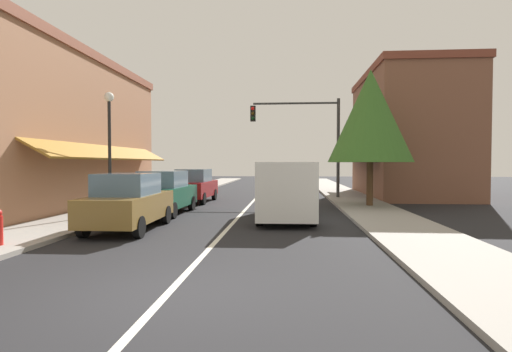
% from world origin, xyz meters
% --- Properties ---
extents(ground_plane, '(80.00, 80.00, 0.00)m').
position_xyz_m(ground_plane, '(0.00, 18.00, 0.00)').
color(ground_plane, black).
extents(sidewalk_left, '(2.60, 56.00, 0.12)m').
position_xyz_m(sidewalk_left, '(-5.50, 18.00, 0.06)').
color(sidewalk_left, gray).
rests_on(sidewalk_left, ground).
extents(sidewalk_right, '(2.60, 56.00, 0.12)m').
position_xyz_m(sidewalk_right, '(5.50, 18.00, 0.06)').
color(sidewalk_right, gray).
rests_on(sidewalk_right, ground).
extents(lane_center_stripe, '(0.14, 52.00, 0.01)m').
position_xyz_m(lane_center_stripe, '(0.00, 18.00, 0.00)').
color(lane_center_stripe, silver).
rests_on(lane_center_stripe, ground).
extents(storefront_left_block, '(7.22, 14.20, 7.13)m').
position_xyz_m(storefront_left_block, '(-9.75, 12.00, 3.57)').
color(storefront_left_block, '#9E6B4C').
rests_on(storefront_left_block, ground).
extents(storefront_right_block, '(6.59, 10.20, 7.77)m').
position_xyz_m(storefront_right_block, '(9.43, 20.00, 3.89)').
color(storefront_right_block, brown).
rests_on(storefront_right_block, ground).
extents(parked_car_nearest_left, '(1.86, 4.14, 1.77)m').
position_xyz_m(parked_car_nearest_left, '(-3.04, 6.01, 0.88)').
color(parked_car_nearest_left, brown).
rests_on(parked_car_nearest_left, ground).
extents(parked_car_second_left, '(1.86, 4.14, 1.77)m').
position_xyz_m(parked_car_second_left, '(-3.16, 10.00, 0.88)').
color(parked_car_second_left, '#0F4C33').
rests_on(parked_car_second_left, ground).
extents(parked_car_third_left, '(1.86, 4.14, 1.77)m').
position_xyz_m(parked_car_third_left, '(-3.10, 15.06, 0.88)').
color(parked_car_third_left, maroon).
rests_on(parked_car_third_left, ground).
extents(van_in_lane, '(2.08, 5.22, 2.12)m').
position_xyz_m(van_in_lane, '(1.82, 8.78, 1.15)').
color(van_in_lane, silver).
rests_on(van_in_lane, ground).
extents(traffic_signal_mast_arm, '(5.18, 0.50, 5.82)m').
position_xyz_m(traffic_signal_mast_arm, '(3.04, 17.47, 3.98)').
color(traffic_signal_mast_arm, '#333333').
rests_on(traffic_signal_mast_arm, ground).
extents(street_lamp_left_near, '(0.36, 0.36, 4.79)m').
position_xyz_m(street_lamp_left_near, '(-4.91, 8.83, 3.23)').
color(street_lamp_left_near, black).
rests_on(street_lamp_left_near, ground).
extents(tree_right_near, '(3.91, 3.91, 6.43)m').
position_xyz_m(tree_right_near, '(5.71, 12.98, 4.27)').
color(tree_right_near, '#4C331E').
rests_on(tree_right_near, ground).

